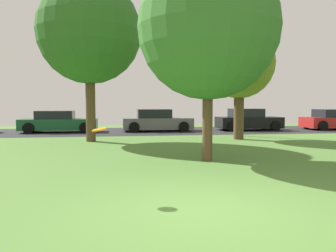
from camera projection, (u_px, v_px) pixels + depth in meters
The scene contains 11 objects.
ground_plane at pixel (204, 209), 5.64m from camera, with size 44.00×44.00×0.00m, color #547F38.
road_strip at pixel (140, 131), 21.43m from camera, with size 44.00×6.40×0.01m, color #28282B.
oak_tree_left at pixel (239, 64), 16.41m from camera, with size 3.38×3.38×5.36m.
maple_tree_far at pixel (89, 32), 15.38m from camera, with size 4.67×4.67×7.30m.
oak_tree_right at pixel (208, 29), 10.14m from camera, with size 4.22×4.22×6.07m.
frisbee_disc at pixel (99, 130), 6.33m from camera, with size 0.34×0.34×0.08m.
parked_car_green at pixel (58, 122), 20.65m from camera, with size 4.50×1.95×1.30m.
parked_car_grey at pixel (157, 121), 21.52m from camera, with size 4.33×2.08×1.38m.
parked_car_black at pixel (248, 120), 22.25m from camera, with size 4.08×2.04×1.40m.
parked_car_red at pixel (334, 120), 22.93m from camera, with size 4.20×2.09×1.35m.
street_lamp_post at pixel (236, 94), 18.26m from camera, with size 0.14×0.14×4.50m, color #2D2D33.
Camera 1 is at (-1.42, -5.39, 1.74)m, focal length 36.53 mm.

